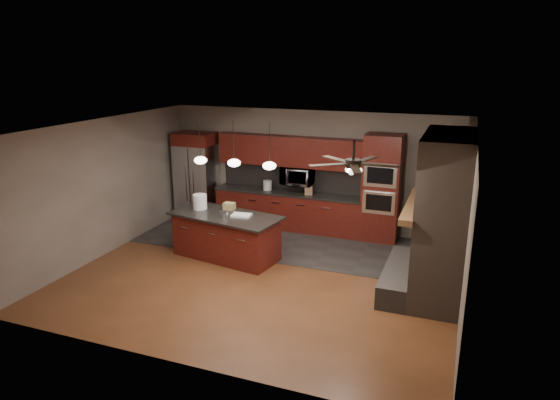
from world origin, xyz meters
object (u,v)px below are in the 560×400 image
at_px(kitchen_island, 226,236).
at_px(paint_can, 224,214).
at_px(counter_box, 309,190).
at_px(cardboard_box, 229,206).
at_px(white_bucket, 200,202).
at_px(oven_tower, 382,188).
at_px(microwave, 297,176).
at_px(refrigerator, 197,176).
at_px(paint_tray, 241,215).
at_px(counter_bucket, 268,185).

relative_size(kitchen_island, paint_can, 14.05).
bearing_deg(counter_box, cardboard_box, -138.43).
bearing_deg(white_bucket, oven_tower, 30.15).
bearing_deg(kitchen_island, microwave, 80.52).
height_order(kitchen_island, counter_box, counter_box).
relative_size(microwave, white_bucket, 2.36).
height_order(white_bucket, counter_box, white_bucket).
distance_m(refrigerator, counter_box, 2.93).
bearing_deg(cardboard_box, white_bucket, -166.77).
bearing_deg(refrigerator, cardboard_box, -44.51).
height_order(microwave, counter_box, microwave).
bearing_deg(cardboard_box, paint_tray, -40.19).
bearing_deg(paint_tray, counter_bucket, 91.17).
bearing_deg(cardboard_box, kitchen_island, -80.84).
bearing_deg(kitchen_island, paint_can, -63.23).
distance_m(paint_can, counter_box, 2.48).
bearing_deg(counter_bucket, paint_tray, -81.92).
bearing_deg(refrigerator, paint_can, -49.69).
xyz_separation_m(paint_can, counter_box, (1.04, 2.25, 0.02)).
distance_m(oven_tower, paint_can, 3.55).
xyz_separation_m(oven_tower, microwave, (-1.98, 0.06, 0.11)).
height_order(refrigerator, counter_bucket, refrigerator).
bearing_deg(paint_can, refrigerator, 130.31).
relative_size(kitchen_island, counter_bucket, 10.54).
distance_m(kitchen_island, cardboard_box, 0.63).
xyz_separation_m(microwave, paint_can, (-0.73, -2.35, -0.32)).
bearing_deg(counter_bucket, refrigerator, -177.53).
bearing_deg(white_bucket, cardboard_box, 16.80).
bearing_deg(paint_tray, counter_box, 63.37).
height_order(white_bucket, cardboard_box, white_bucket).
bearing_deg(white_bucket, microwave, 54.80).
height_order(paint_can, paint_tray, paint_can).
bearing_deg(counter_bucket, cardboard_box, -93.73).
height_order(white_bucket, paint_can, white_bucket).
bearing_deg(paint_can, kitchen_island, 106.82).
bearing_deg(oven_tower, refrigerator, -179.08).
bearing_deg(oven_tower, cardboard_box, -147.43).
relative_size(oven_tower, refrigerator, 1.09).
bearing_deg(kitchen_island, paint_tray, 13.94).
bearing_deg(paint_can, white_bucket, 156.33).
bearing_deg(white_bucket, refrigerator, 121.57).
height_order(microwave, paint_tray, microwave).
xyz_separation_m(paint_can, paint_tray, (0.30, 0.18, -0.04)).
height_order(paint_tray, counter_bucket, counter_bucket).
distance_m(oven_tower, microwave, 1.98).
relative_size(refrigerator, paint_tray, 5.82).
bearing_deg(refrigerator, paint_tray, -43.14).
distance_m(oven_tower, white_bucket, 3.95).
relative_size(white_bucket, counter_box, 1.60).
relative_size(oven_tower, kitchen_island, 0.99).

